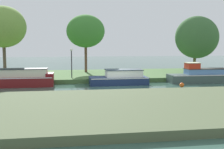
# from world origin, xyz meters

# --- Properties ---
(ground_plane) EXTENTS (120.00, 120.00, 0.00)m
(ground_plane) POSITION_xyz_m (0.00, 0.00, 0.00)
(ground_plane) COLOR #395B4F
(riverbank_far) EXTENTS (72.00, 10.00, 0.40)m
(riverbank_far) POSITION_xyz_m (0.00, 7.00, 0.20)
(riverbank_far) COLOR #486B39
(riverbank_far) RESTS_ON ground_plane
(riverbank_near) EXTENTS (72.00, 10.00, 0.40)m
(riverbank_near) POSITION_xyz_m (0.00, -9.00, 0.20)
(riverbank_near) COLOR #546041
(riverbank_near) RESTS_ON ground_plane
(slate_barge) EXTENTS (7.28, 1.80, 1.92)m
(slate_barge) POSITION_xyz_m (8.88, 1.20, 0.62)
(slate_barge) COLOR #3E504C
(slate_barge) RESTS_ON ground_plane
(maroon_narrowboat) EXTENTS (8.87, 1.86, 2.12)m
(maroon_narrowboat) POSITION_xyz_m (-9.57, 1.20, 0.72)
(maroon_narrowboat) COLOR maroon
(maroon_narrowboat) RESTS_ON ground_plane
(navy_cruiser) EXTENTS (5.24, 2.30, 1.36)m
(navy_cruiser) POSITION_xyz_m (0.58, 1.20, 0.56)
(navy_cruiser) COLOR navy
(navy_cruiser) RESTS_ON ground_plane
(willow_tree_left) EXTENTS (4.65, 4.63, 7.17)m
(willow_tree_left) POSITION_xyz_m (-10.63, 6.76, 5.42)
(willow_tree_left) COLOR brown
(willow_tree_left) RESTS_ON riverbank_far
(willow_tree_centre) EXTENTS (4.40, 3.95, 6.63)m
(willow_tree_centre) POSITION_xyz_m (-2.03, 8.80, 5.13)
(willow_tree_centre) COLOR brown
(willow_tree_centre) RESTS_ON riverbank_far
(willow_tree_right) EXTENTS (5.39, 3.86, 6.61)m
(willow_tree_right) POSITION_xyz_m (11.32, 8.18, 4.47)
(willow_tree_right) COLOR brown
(willow_tree_right) RESTS_ON riverbank_far
(lamp_post) EXTENTS (0.24, 0.24, 2.83)m
(lamp_post) POSITION_xyz_m (-3.74, 3.51, 2.19)
(lamp_post) COLOR #333338
(lamp_post) RESTS_ON riverbank_far
(mooring_post_near) EXTENTS (0.15, 0.15, 0.72)m
(mooring_post_near) POSITION_xyz_m (-8.00, 2.75, 0.76)
(mooring_post_near) COLOR brown
(mooring_post_near) RESTS_ON riverbank_far
(mooring_post_far) EXTENTS (0.17, 0.17, 0.65)m
(mooring_post_far) POSITION_xyz_m (-0.38, 2.75, 0.72)
(mooring_post_far) COLOR #453D29
(mooring_post_far) RESTS_ON riverbank_far
(channel_buoy) EXTENTS (0.40, 0.40, 0.40)m
(channel_buoy) POSITION_xyz_m (5.43, -1.49, 0.20)
(channel_buoy) COLOR #E55919
(channel_buoy) RESTS_ON ground_plane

